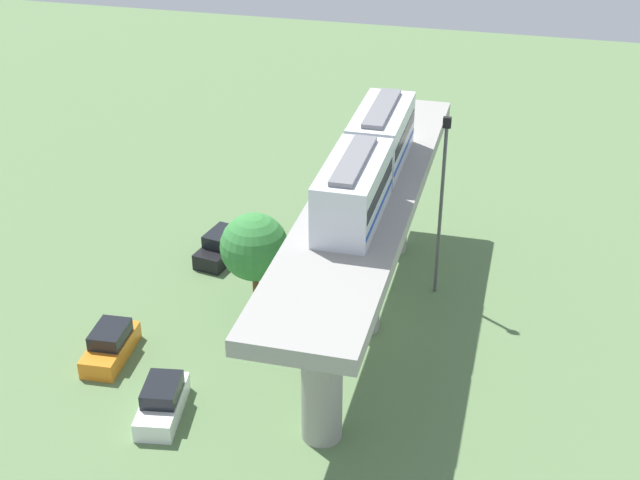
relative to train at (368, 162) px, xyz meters
name	(u,v)px	position (x,y,z in m)	size (l,w,h in m)	color
ground_plane	(362,327)	(0.00, -0.36, -9.90)	(120.00, 120.00, 0.00)	#5B7A4C
viaduct	(365,229)	(0.00, -0.36, -3.66)	(5.20, 28.00, 8.37)	#999691
train	(368,162)	(0.00, 0.00, 0.00)	(2.64, 13.55, 3.24)	silver
parked_car_white	(162,402)	(-7.80, -9.90, -9.16)	(2.45, 4.43, 1.76)	white
parked_car_black	(222,247)	(-10.14, 5.06, -9.16)	(2.54, 4.46, 1.76)	black
parked_car_orange	(111,345)	(-12.26, -6.30, -9.16)	(2.08, 4.31, 1.76)	orange
tree_near_viaduct	(254,247)	(-6.28, 0.08, -5.90)	(3.83, 3.83, 5.94)	brown
signal_post	(441,200)	(3.40, 4.38, -3.89)	(0.44, 0.28, 10.97)	#4C4C51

